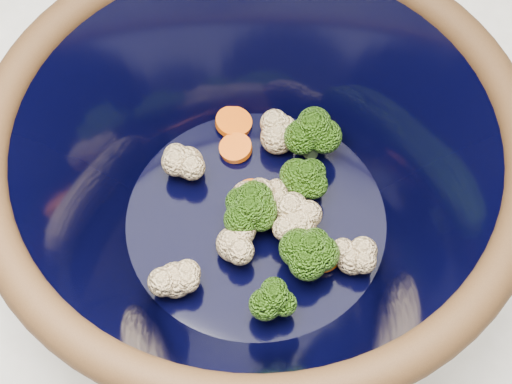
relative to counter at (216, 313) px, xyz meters
The scene contains 3 objects.
counter is the anchor object (origin of this frame).
mixing_bowl 0.56m from the counter, 34.04° to the right, with size 0.49×0.49×0.17m.
vegetable_pile 0.53m from the counter, 28.87° to the right, with size 0.19×0.20×0.06m.
Camera 1 is at (0.23, -0.33, 1.46)m, focal length 50.00 mm.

